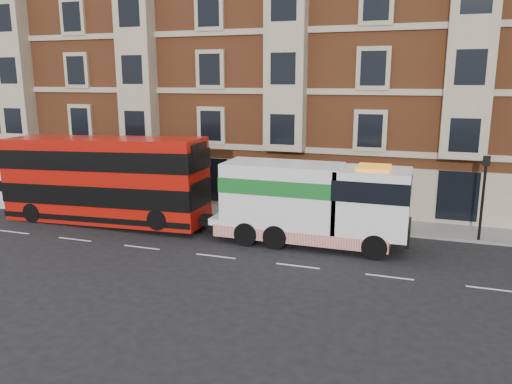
# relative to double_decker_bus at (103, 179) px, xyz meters

# --- Properties ---
(ground) EXTENTS (120.00, 120.00, 0.00)m
(ground) POSITION_rel_double_decker_bus_xyz_m (8.34, -3.23, -2.63)
(ground) COLOR black
(ground) RESTS_ON ground
(sidewalk) EXTENTS (90.00, 3.00, 0.15)m
(sidewalk) POSITION_rel_double_decker_bus_xyz_m (8.34, 4.27, -2.55)
(sidewalk) COLOR slate
(sidewalk) RESTS_ON ground
(victorian_terrace) EXTENTS (45.00, 12.00, 20.40)m
(victorian_terrace) POSITION_rel_double_decker_bus_xyz_m (8.84, 11.77, 7.44)
(victorian_terrace) COLOR brown
(victorian_terrace) RESTS_ON ground
(lamp_post_west) EXTENTS (0.35, 0.15, 4.35)m
(lamp_post_west) POSITION_rel_double_decker_bus_xyz_m (2.34, 2.97, 0.05)
(lamp_post_west) COLOR black
(lamp_post_west) RESTS_ON sidewalk
(lamp_post_east) EXTENTS (0.35, 0.15, 4.35)m
(lamp_post_east) POSITION_rel_double_decker_bus_xyz_m (20.34, 2.97, 0.05)
(lamp_post_east) COLOR black
(lamp_post_east) RESTS_ON sidewalk
(double_decker_bus) EXTENTS (12.26, 2.81, 4.96)m
(double_decker_bus) POSITION_rel_double_decker_bus_xyz_m (0.00, 0.00, 0.00)
(double_decker_bus) COLOR #B6120A
(double_decker_bus) RESTS_ON ground
(tow_truck) EXTENTS (9.82, 2.90, 4.09)m
(tow_truck) POSITION_rel_double_decker_bus_xyz_m (12.06, 0.00, -0.46)
(tow_truck) COLOR white
(tow_truck) RESTS_ON ground
(pedestrian) EXTENTS (0.65, 0.57, 1.50)m
(pedestrian) POSITION_rel_double_decker_bus_xyz_m (-3.03, 3.51, -1.73)
(pedestrian) COLOR #1D1B36
(pedestrian) RESTS_ON sidewalk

